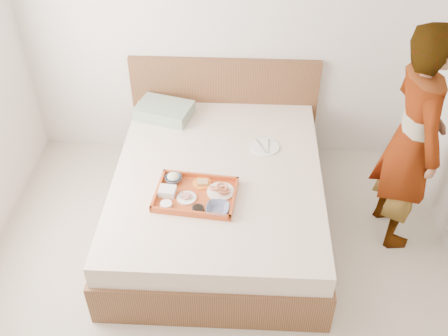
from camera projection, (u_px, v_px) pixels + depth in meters
name	position (u px, v px, depth m)	size (l,w,h in m)	color
ground	(213.00, 328.00, 3.48)	(3.50, 4.00, 0.01)	beige
wall_back	(228.00, 18.00, 4.17)	(3.50, 0.01, 2.60)	silver
bed	(218.00, 197.00, 4.07)	(1.65, 2.00, 0.53)	brown
headboard	(224.00, 107.00, 4.68)	(1.65, 0.06, 0.95)	brown
pillow	(164.00, 111.00, 4.43)	(0.45, 0.31, 0.11)	#97B498
tray	(196.00, 194.00, 3.67)	(0.57, 0.41, 0.05)	#C0561C
prawn_plate	(221.00, 191.00, 3.70)	(0.20, 0.20, 0.01)	white
navy_bowl_big	(218.00, 209.00, 3.55)	(0.16, 0.16, 0.04)	#15223F
sauce_dish	(198.00, 209.00, 3.55)	(0.08, 0.08, 0.03)	black
meat_plate	(187.00, 198.00, 3.65)	(0.14, 0.14, 0.01)	white
bread_plate	(202.00, 183.00, 3.77)	(0.14, 0.14, 0.01)	orange
salad_bowl	(173.00, 179.00, 3.79)	(0.12, 0.12, 0.04)	#15223F
plastic_tub	(167.00, 191.00, 3.67)	(0.12, 0.10, 0.05)	silver
cheese_round	(166.00, 205.00, 3.58)	(0.08, 0.08, 0.03)	white
dinner_plate	(265.00, 147.00, 4.13)	(0.23, 0.23, 0.01)	white
person	(412.00, 141.00, 3.62)	(0.64, 0.42, 1.75)	white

